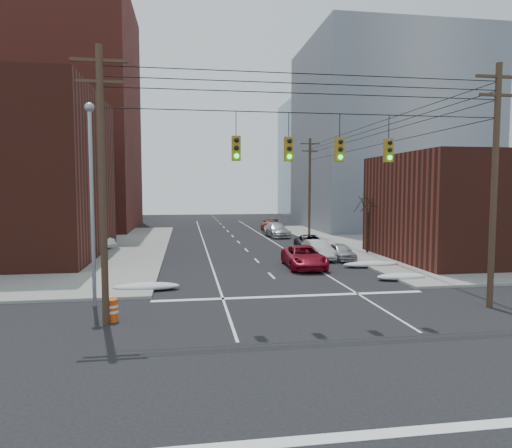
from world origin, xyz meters
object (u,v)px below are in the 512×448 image
object	(u,v)px
parked_car_c	(310,243)
parked_car_d	(277,230)
lot_car_c	(13,248)
parked_car_b	(318,250)
lot_car_a	(90,241)
red_pickup	(304,257)
parked_car_f	(272,224)
construction_barrel	(112,310)
lot_car_b	(54,244)
parked_car_e	(270,225)
parked_car_a	(341,252)
lot_car_d	(31,238)

from	to	relation	value
parked_car_c	parked_car_d	distance (m)	11.44
lot_car_c	parked_car_d	bearing A→B (deg)	-41.94
parked_car_b	parked_car_c	xyz separation A→B (m)	(0.72, 4.84, -0.05)
lot_car_a	red_pickup	bearing A→B (deg)	-102.78
parked_car_f	construction_barrel	world-z (taller)	parked_car_f
parked_car_b	parked_car_d	bearing A→B (deg)	88.91
parked_car_b	construction_barrel	xyz separation A→B (m)	(-13.13, -14.66, -0.25)
parked_car_f	construction_barrel	size ratio (longest dim) A/B	4.59
lot_car_a	lot_car_b	distance (m)	3.38
parked_car_b	parked_car_e	bearing A→B (deg)	87.68
lot_car_a	lot_car_b	world-z (taller)	lot_car_b
parked_car_a	lot_car_d	distance (m)	27.94
parked_car_a	parked_car_e	xyz separation A→B (m)	(-1.11, 23.56, 0.14)
parked_car_f	lot_car_b	bearing A→B (deg)	-134.28
parked_car_c	parked_car_e	distance (m)	18.12
lot_car_c	parked_car_e	bearing A→B (deg)	-31.40
red_pickup	parked_car_a	bearing A→B (deg)	41.07
lot_car_c	parked_car_b	bearing A→B (deg)	-79.26
red_pickup	construction_barrel	distance (m)	15.72
parked_car_c	lot_car_b	bearing A→B (deg)	-177.39
parked_car_d	parked_car_e	xyz separation A→B (m)	(0.49, 6.70, -0.00)
parked_car_e	parked_car_f	bearing A→B (deg)	70.41
parked_car_b	construction_barrel	distance (m)	19.69
parked_car_e	lot_car_a	xyz separation A→B (m)	(-18.97, -15.04, 0.10)
parked_car_d	parked_car_c	bearing A→B (deg)	-91.85
construction_barrel	parked_car_f	bearing A→B (deg)	70.20
lot_car_a	lot_car_b	size ratio (longest dim) A/B	0.79
parked_car_e	parked_car_f	size ratio (longest dim) A/B	1.07
lot_car_a	lot_car_d	bearing A→B (deg)	87.98
parked_car_d	lot_car_d	size ratio (longest dim) A/B	1.16
parked_car_c	lot_car_b	size ratio (longest dim) A/B	0.88
parked_car_b	parked_car_d	size ratio (longest dim) A/B	0.83
parked_car_d	red_pickup	bearing A→B (deg)	-101.36
parked_car_c	parked_car_e	bearing A→B (deg)	94.94
red_pickup	parked_car_f	xyz separation A→B (m)	(3.24, 28.67, -0.05)
parked_car_b	lot_car_b	xyz separation A→B (m)	(-20.79, 5.44, 0.19)
parked_car_d	lot_car_b	size ratio (longest dim) A/B	0.95
parked_car_c	construction_barrel	bearing A→B (deg)	-121.16
parked_car_c	parked_car_d	bearing A→B (deg)	97.83
parked_car_d	lot_car_c	world-z (taller)	lot_car_c
lot_car_b	lot_car_d	xyz separation A→B (m)	(-3.29, 4.97, 0.01)
parked_car_c	lot_car_c	distance (m)	23.95
parked_car_d	construction_barrel	xyz separation A→B (m)	(-13.13, -30.91, -0.30)
red_pickup	parked_car_a	world-z (taller)	red_pickup
parked_car_e	lot_car_b	size ratio (longest dim) A/B	0.81
lot_car_c	construction_barrel	distance (m)	20.65
red_pickup	lot_car_c	bearing A→B (deg)	164.33
red_pickup	parked_car_b	size ratio (longest dim) A/B	1.22
lot_car_b	lot_car_c	distance (m)	3.17
red_pickup	parked_car_f	bearing A→B (deg)	85.94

